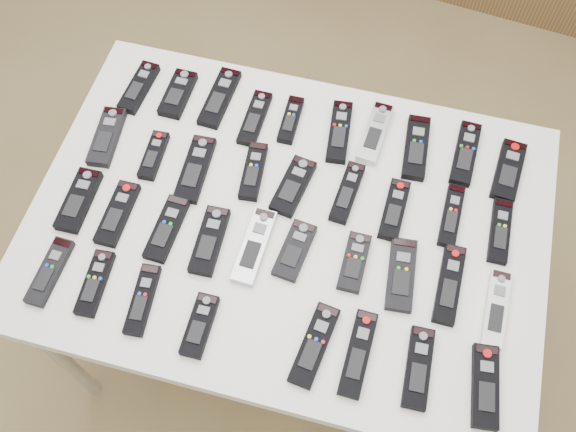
% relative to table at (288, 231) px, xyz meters
% --- Properties ---
extents(ground, '(4.00, 4.00, 0.00)m').
position_rel_table_xyz_m(ground, '(0.02, 0.13, -0.72)').
color(ground, olive).
rests_on(ground, ground).
extents(table, '(1.25, 0.88, 0.78)m').
position_rel_table_xyz_m(table, '(0.00, 0.00, 0.00)').
color(table, white).
rests_on(table, ground).
extents(remote_0, '(0.06, 0.17, 0.02)m').
position_rel_table_xyz_m(remote_0, '(-0.49, 0.29, 0.07)').
color(remote_0, black).
rests_on(remote_0, table).
extents(remote_1, '(0.06, 0.15, 0.02)m').
position_rel_table_xyz_m(remote_1, '(-0.38, 0.29, 0.07)').
color(remote_1, black).
rests_on(remote_1, table).
extents(remote_2, '(0.07, 0.20, 0.02)m').
position_rel_table_xyz_m(remote_2, '(-0.27, 0.31, 0.07)').
color(remote_2, black).
rests_on(remote_2, table).
extents(remote_3, '(0.05, 0.17, 0.02)m').
position_rel_table_xyz_m(remote_3, '(-0.16, 0.27, 0.07)').
color(remote_3, black).
rests_on(remote_3, table).
extents(remote_4, '(0.04, 0.14, 0.02)m').
position_rel_table_xyz_m(remote_4, '(-0.07, 0.29, 0.07)').
color(remote_4, black).
rests_on(remote_4, table).
extents(remote_5, '(0.07, 0.19, 0.02)m').
position_rel_table_xyz_m(remote_5, '(0.07, 0.28, 0.07)').
color(remote_5, black).
rests_on(remote_5, table).
extents(remote_6, '(0.07, 0.19, 0.02)m').
position_rel_table_xyz_m(remote_6, '(0.16, 0.30, 0.07)').
color(remote_6, '#B7B7BC').
rests_on(remote_6, table).
extents(remote_7, '(0.07, 0.19, 0.02)m').
position_rel_table_xyz_m(remote_7, '(0.27, 0.28, 0.07)').
color(remote_7, black).
rests_on(remote_7, table).
extents(remote_8, '(0.06, 0.19, 0.02)m').
position_rel_table_xyz_m(remote_8, '(0.39, 0.30, 0.07)').
color(remote_8, black).
rests_on(remote_8, table).
extents(remote_9, '(0.08, 0.18, 0.02)m').
position_rel_table_xyz_m(remote_9, '(0.50, 0.27, 0.07)').
color(remote_9, black).
rests_on(remote_9, table).
extents(remote_10, '(0.08, 0.18, 0.02)m').
position_rel_table_xyz_m(remote_10, '(-0.52, 0.11, 0.07)').
color(remote_10, black).
rests_on(remote_10, table).
extents(remote_11, '(0.05, 0.14, 0.02)m').
position_rel_table_xyz_m(remote_11, '(-0.38, 0.09, 0.07)').
color(remote_11, black).
rests_on(remote_11, table).
extents(remote_12, '(0.07, 0.19, 0.02)m').
position_rel_table_xyz_m(remote_12, '(-0.26, 0.08, 0.07)').
color(remote_12, black).
rests_on(remote_12, table).
extents(remote_13, '(0.06, 0.17, 0.02)m').
position_rel_table_xyz_m(remote_13, '(-0.12, 0.11, 0.07)').
color(remote_13, black).
rests_on(remote_13, table).
extents(remote_14, '(0.09, 0.17, 0.02)m').
position_rel_table_xyz_m(remote_14, '(-0.01, 0.09, 0.07)').
color(remote_14, black).
rests_on(remote_14, table).
extents(remote_15, '(0.06, 0.17, 0.02)m').
position_rel_table_xyz_m(remote_15, '(0.12, 0.11, 0.07)').
color(remote_15, black).
rests_on(remote_15, table).
extents(remote_16, '(0.05, 0.16, 0.02)m').
position_rel_table_xyz_m(remote_16, '(0.24, 0.09, 0.07)').
color(remote_16, black).
rests_on(remote_16, table).
extents(remote_17, '(0.05, 0.17, 0.02)m').
position_rel_table_xyz_m(remote_17, '(0.38, 0.11, 0.07)').
color(remote_17, black).
rests_on(remote_17, table).
extents(remote_18, '(0.05, 0.17, 0.02)m').
position_rel_table_xyz_m(remote_18, '(0.50, 0.09, 0.07)').
color(remote_18, black).
rests_on(remote_18, table).
extents(remote_19, '(0.06, 0.17, 0.02)m').
position_rel_table_xyz_m(remote_19, '(-0.51, -0.08, 0.07)').
color(remote_19, black).
rests_on(remote_19, table).
extents(remote_20, '(0.05, 0.17, 0.02)m').
position_rel_table_xyz_m(remote_20, '(-0.40, -0.09, 0.07)').
color(remote_20, black).
rests_on(remote_20, table).
extents(remote_21, '(0.06, 0.18, 0.02)m').
position_rel_table_xyz_m(remote_21, '(-0.27, -0.10, 0.07)').
color(remote_21, black).
rests_on(remote_21, table).
extents(remote_22, '(0.06, 0.18, 0.02)m').
position_rel_table_xyz_m(remote_22, '(-0.16, -0.11, 0.07)').
color(remote_22, black).
rests_on(remote_22, table).
extents(remote_23, '(0.06, 0.20, 0.02)m').
position_rel_table_xyz_m(remote_23, '(-0.06, -0.09, 0.07)').
color(remote_23, '#B7B7BC').
rests_on(remote_23, table).
extents(remote_24, '(0.08, 0.16, 0.02)m').
position_rel_table_xyz_m(remote_24, '(0.04, -0.08, 0.07)').
color(remote_24, black).
rests_on(remote_24, table).
extents(remote_25, '(0.05, 0.15, 0.02)m').
position_rel_table_xyz_m(remote_25, '(0.18, -0.07, 0.07)').
color(remote_25, black).
rests_on(remote_25, table).
extents(remote_26, '(0.08, 0.18, 0.02)m').
position_rel_table_xyz_m(remote_26, '(0.29, -0.08, 0.07)').
color(remote_26, black).
rests_on(remote_26, table).
extents(remote_27, '(0.05, 0.20, 0.02)m').
position_rel_table_xyz_m(remote_27, '(0.40, -0.07, 0.07)').
color(remote_27, black).
rests_on(remote_27, table).
extents(remote_28, '(0.05, 0.19, 0.02)m').
position_rel_table_xyz_m(remote_28, '(0.51, -0.11, 0.07)').
color(remote_28, silver).
rests_on(remote_28, table).
extents(remote_29, '(0.05, 0.17, 0.02)m').
position_rel_table_xyz_m(remote_29, '(-0.50, -0.28, 0.07)').
color(remote_29, black).
rests_on(remote_29, table).
extents(remote_30, '(0.06, 0.16, 0.02)m').
position_rel_table_xyz_m(remote_30, '(-0.38, -0.28, 0.07)').
color(remote_30, black).
rests_on(remote_30, table).
extents(remote_31, '(0.06, 0.17, 0.02)m').
position_rel_table_xyz_m(remote_31, '(-0.27, -0.29, 0.07)').
color(remote_31, black).
rests_on(remote_31, table).
extents(remote_32, '(0.05, 0.15, 0.02)m').
position_rel_table_xyz_m(remote_32, '(-0.12, -0.31, 0.07)').
color(remote_32, black).
rests_on(remote_32, table).
extents(remote_33, '(0.08, 0.19, 0.02)m').
position_rel_table_xyz_m(remote_33, '(0.14, -0.29, 0.07)').
color(remote_33, black).
rests_on(remote_33, table).
extents(remote_34, '(0.05, 0.19, 0.02)m').
position_rel_table_xyz_m(remote_34, '(0.23, -0.29, 0.07)').
color(remote_34, black).
rests_on(remote_34, table).
extents(remote_35, '(0.06, 0.18, 0.02)m').
position_rel_table_xyz_m(remote_35, '(0.36, -0.28, 0.07)').
color(remote_35, black).
rests_on(remote_35, table).
extents(remote_36, '(0.07, 0.18, 0.02)m').
position_rel_table_xyz_m(remote_36, '(0.51, -0.29, 0.07)').
color(remote_36, black).
rests_on(remote_36, table).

